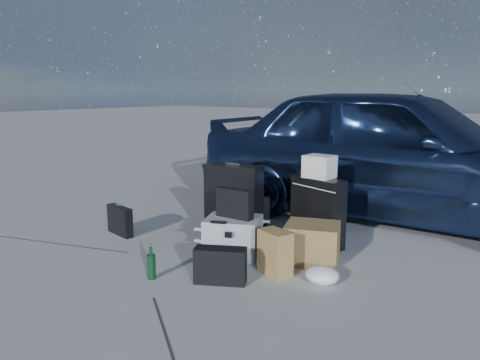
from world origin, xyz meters
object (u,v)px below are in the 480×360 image
at_px(green_bottle, 151,262).
at_px(car, 395,152).
at_px(briefcase, 120,220).
at_px(suitcase_right, 318,212).
at_px(pelican_case, 233,236).
at_px(suitcase_left, 234,202).
at_px(cardboard_box, 312,243).
at_px(duffel_bag, 240,209).

bearing_deg(green_bottle, car, 73.33).
bearing_deg(briefcase, car, 59.38).
distance_m(briefcase, suitcase_right, 2.03).
relative_size(pelican_case, suitcase_left, 0.64).
bearing_deg(briefcase, cardboard_box, 24.63).
xyz_separation_m(briefcase, suitcase_left, (0.99, 0.64, 0.22)).
distance_m(car, suitcase_left, 2.02).
distance_m(car, duffel_bag, 1.90).
bearing_deg(briefcase, suitcase_left, 43.04).
height_order(car, suitcase_right, car).
xyz_separation_m(suitcase_right, duffel_bag, (-1.06, 0.16, -0.17)).
bearing_deg(suitcase_left, briefcase, -156.47).
height_order(pelican_case, suitcase_right, suitcase_right).
bearing_deg(pelican_case, cardboard_box, -0.75).
relative_size(pelican_case, duffel_bag, 0.76).
relative_size(car, suitcase_right, 6.91).
relative_size(briefcase, green_bottle, 1.41).
relative_size(pelican_case, suitcase_right, 0.72).
relative_size(pelican_case, cardboard_box, 1.06).
bearing_deg(green_bottle, suitcase_right, 67.10).
xyz_separation_m(pelican_case, suitcase_right, (0.47, 0.71, 0.16)).
bearing_deg(cardboard_box, duffel_bag, 154.49).
height_order(briefcase, green_bottle, briefcase).
bearing_deg(car, suitcase_left, 147.23).
distance_m(car, pelican_case, 2.31).
distance_m(pelican_case, suitcase_right, 0.87).
distance_m(briefcase, green_bottle, 1.29).
bearing_deg(green_bottle, suitcase_left, 96.52).
xyz_separation_m(pelican_case, duffel_bag, (-0.59, 0.87, -0.02)).
bearing_deg(car, cardboard_box, 176.72).
bearing_deg(car, pelican_case, 159.89).
xyz_separation_m(suitcase_right, cardboard_box, (0.18, -0.43, -0.16)).
distance_m(car, briefcase, 3.15).
distance_m(suitcase_left, cardboard_box, 1.00).
distance_m(car, green_bottle, 3.14).
relative_size(pelican_case, briefcase, 1.25).
height_order(suitcase_left, suitcase_right, suitcase_left).
height_order(car, cardboard_box, car).
distance_m(briefcase, cardboard_box, 2.03).
distance_m(pelican_case, cardboard_box, 0.71).
bearing_deg(car, suitcase_right, 168.99).
bearing_deg(duffel_bag, suitcase_left, -62.20).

